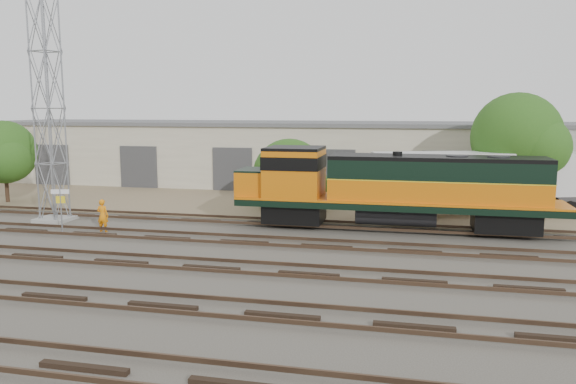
% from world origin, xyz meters
% --- Properties ---
extents(ground, '(140.00, 140.00, 0.00)m').
position_xyz_m(ground, '(0.00, 0.00, 0.00)').
color(ground, '#47423A').
rests_on(ground, ground).
extents(dirt_strip, '(80.00, 16.00, 0.02)m').
position_xyz_m(dirt_strip, '(0.00, 15.00, 0.01)').
color(dirt_strip, '#726047').
rests_on(dirt_strip, ground).
extents(tracks, '(80.00, 20.40, 0.28)m').
position_xyz_m(tracks, '(0.00, -3.00, 0.08)').
color(tracks, black).
rests_on(tracks, ground).
extents(warehouse, '(58.40, 10.40, 5.30)m').
position_xyz_m(warehouse, '(0.04, 22.98, 2.65)').
color(warehouse, beige).
rests_on(warehouse, ground).
extents(locomotive, '(17.04, 2.99, 4.09)m').
position_xyz_m(locomotive, '(6.70, 6.00, 2.35)').
color(locomotive, black).
rests_on(locomotive, tracks).
extents(signal_tower, '(1.87, 1.87, 12.69)m').
position_xyz_m(signal_tower, '(-12.30, 4.43, 6.19)').
color(signal_tower, gray).
rests_on(signal_tower, ground).
extents(sign_post, '(0.94, 0.25, 2.32)m').
position_xyz_m(sign_post, '(-10.02, 1.74, 1.63)').
color(sign_post, gray).
rests_on(sign_post, ground).
extents(worker, '(0.64, 0.43, 1.74)m').
position_xyz_m(worker, '(-8.02, 2.39, 0.87)').
color(worker, orange).
rests_on(worker, ground).
extents(semi_trailer, '(12.63, 6.19, 3.83)m').
position_xyz_m(semi_trailer, '(11.86, 11.55, 2.41)').
color(semi_trailer, silver).
rests_on(semi_trailer, ground).
extents(dumpster_blue, '(1.72, 1.63, 1.50)m').
position_xyz_m(dumpster_blue, '(14.36, 15.63, 0.75)').
color(dumpster_blue, navy).
rests_on(dumpster_blue, ground).
extents(dumpster_red, '(1.87, 1.81, 1.40)m').
position_xyz_m(dumpster_red, '(16.01, 15.95, 0.70)').
color(dumpster_red, maroon).
rests_on(dumpster_red, ground).
extents(tree_west, '(4.52, 4.30, 5.63)m').
position_xyz_m(tree_west, '(-19.29, 9.23, 3.37)').
color(tree_west, '#382619').
rests_on(tree_west, ground).
extents(tree_mid, '(5.03, 4.79, 4.79)m').
position_xyz_m(tree_mid, '(0.22, 11.42, 1.99)').
color(tree_mid, '#382619').
rests_on(tree_mid, ground).
extents(tree_east, '(5.77, 5.50, 7.42)m').
position_xyz_m(tree_east, '(14.27, 13.15, 4.53)').
color(tree_east, '#382619').
rests_on(tree_east, ground).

